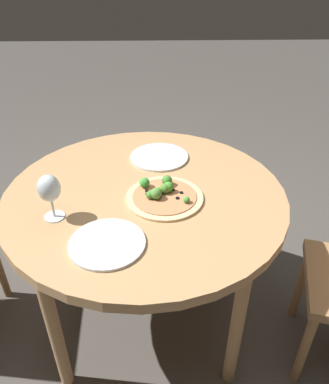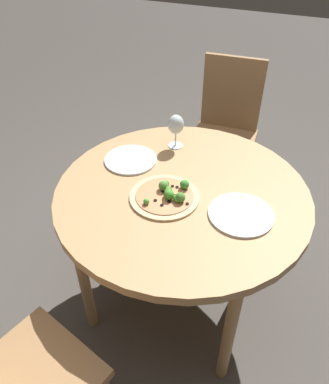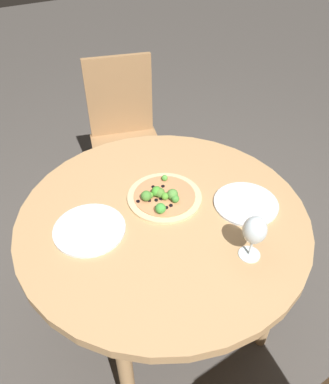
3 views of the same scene
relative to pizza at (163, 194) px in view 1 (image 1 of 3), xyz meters
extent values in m
plane|color=#4C4742|center=(0.04, 0.07, -0.73)|extent=(12.00, 12.00, 0.00)
cylinder|color=tan|center=(0.04, 0.07, -0.03)|extent=(1.08, 1.08, 0.04)
cylinder|color=tan|center=(-0.29, -0.26, -0.39)|extent=(0.05, 0.05, 0.68)
cylinder|color=tan|center=(0.38, -0.26, -0.39)|extent=(0.05, 0.05, 0.68)
cylinder|color=tan|center=(-0.29, 0.41, -0.39)|extent=(0.05, 0.05, 0.68)
cylinder|color=tan|center=(0.38, 0.41, -0.39)|extent=(0.05, 0.05, 0.68)
cylinder|color=#997047|center=(0.02, -0.63, -0.53)|extent=(0.04, 0.04, 0.41)
cylinder|color=#997047|center=(-0.31, -0.54, -0.53)|extent=(0.04, 0.04, 0.41)
cylinder|color=#DBBC89|center=(-0.01, 0.00, -0.01)|extent=(0.29, 0.29, 0.01)
cylinder|color=tan|center=(-0.01, 0.00, 0.00)|extent=(0.24, 0.24, 0.00)
sphere|color=#4E983A|center=(-0.05, -0.08, 0.01)|extent=(0.02, 0.02, 0.02)
sphere|color=green|center=(0.05, 0.08, 0.02)|extent=(0.04, 0.04, 0.04)
sphere|color=green|center=(0.02, -0.02, 0.02)|extent=(0.04, 0.04, 0.04)
sphere|color=#4E9533|center=(0.06, -0.03, 0.01)|extent=(0.03, 0.03, 0.03)
sphere|color=#4F8230|center=(0.01, -0.01, 0.02)|extent=(0.04, 0.04, 0.04)
sphere|color=#448A35|center=(-0.02, 0.05, 0.02)|extent=(0.03, 0.03, 0.03)
sphere|color=#518C3A|center=(-0.02, 0.03, 0.02)|extent=(0.04, 0.04, 0.04)
sphere|color=#498433|center=(0.07, -0.02, 0.02)|extent=(0.04, 0.04, 0.04)
sphere|color=#52972F|center=(0.00, 0.02, 0.01)|extent=(0.03, 0.03, 0.03)
sphere|color=#508F2F|center=(0.05, -0.02, 0.01)|extent=(0.03, 0.03, 0.03)
cylinder|color=black|center=(0.01, -0.07, 0.00)|extent=(0.01, 0.01, 0.00)
cylinder|color=black|center=(-0.03, -0.05, 0.00)|extent=(0.01, 0.01, 0.00)
cylinder|color=black|center=(0.02, 0.06, 0.00)|extent=(0.01, 0.01, 0.00)
cylinder|color=black|center=(-0.02, 0.01, 0.00)|extent=(0.01, 0.01, 0.00)
cylinder|color=black|center=(0.03, 0.01, 0.00)|extent=(0.01, 0.01, 0.00)
cylinder|color=black|center=(0.03, -0.04, 0.00)|extent=(0.01, 0.01, 0.00)
cylinder|color=black|center=(0.00, 0.06, 0.00)|extent=(0.01, 0.01, 0.00)
cylinder|color=black|center=(0.10, -0.02, 0.00)|extent=(0.01, 0.01, 0.00)
cylinder|color=black|center=(0.06, 0.00, 0.00)|extent=(0.01, 0.01, 0.00)
cylinder|color=black|center=(0.02, 0.01, 0.00)|extent=(0.01, 0.01, 0.00)
cylinder|color=silver|center=(-0.11, 0.38, -0.01)|extent=(0.07, 0.07, 0.00)
cylinder|color=silver|center=(-0.11, 0.38, 0.02)|extent=(0.01, 0.01, 0.07)
ellipsoid|color=silver|center=(-0.11, 0.38, 0.11)|extent=(0.08, 0.08, 0.10)
cylinder|color=silver|center=(0.31, 0.01, -0.01)|extent=(0.26, 0.26, 0.01)
cylinder|color=silver|center=(-0.26, 0.18, -0.01)|extent=(0.24, 0.24, 0.01)
camera|label=1|loc=(-1.15, 0.03, 0.79)|focal=35.00mm
camera|label=2|loc=(0.44, -1.09, 0.99)|focal=35.00mm
camera|label=3|loc=(0.54, 0.93, 0.96)|focal=35.00mm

